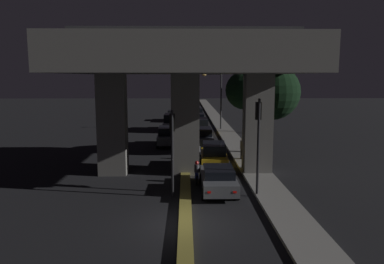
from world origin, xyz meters
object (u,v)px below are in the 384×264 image
at_px(car_grey_third, 203,137).
at_px(motorcycle_blue_filtering_near, 197,174).
at_px(car_grey_lead_oncoming, 167,136).
at_px(motorcycle_black_filtering_mid, 198,153).
at_px(traffic_light_left_of_median, 172,138).
at_px(car_taxi_yellow_fourth, 200,126).
at_px(traffic_light_right_of_median, 258,131).
at_px(car_grey_lead, 218,179).
at_px(motorcycle_red_filtering_far, 194,141).
at_px(car_dark_green_sixth, 197,114).
at_px(street_lamp, 218,96).
at_px(car_dark_blue_fifth, 198,120).
at_px(car_taxi_yellow_second, 214,155).
at_px(car_silver_second_oncoming, 171,121).
at_px(pedestrian_on_sidewalk, 243,149).
at_px(car_taxi_yellow_third_oncoming, 173,115).

height_order(car_grey_third, motorcycle_blue_filtering_near, car_grey_third).
xyz_separation_m(car_grey_lead_oncoming, motorcycle_black_filtering_mid, (2.84, -6.23, -0.36)).
height_order(traffic_light_left_of_median, car_taxi_yellow_fourth, traffic_light_left_of_median).
xyz_separation_m(traffic_light_right_of_median, car_grey_lead, (-2.07, 0.89, -2.92)).
relative_size(car_grey_lead_oncoming, motorcycle_red_filtering_far, 2.11).
bearing_deg(motorcycle_blue_filtering_near, car_dark_green_sixth, -0.21).
distance_m(street_lamp, car_dark_blue_fifth, 5.44).
height_order(car_taxi_yellow_second, car_taxi_yellow_fourth, car_taxi_yellow_fourth).
xyz_separation_m(car_grey_lead, car_taxi_yellow_fourth, (-0.16, 22.24, 0.19)).
xyz_separation_m(traffic_light_right_of_median, street_lamp, (0.06, 26.05, 0.56)).
height_order(street_lamp, car_dark_green_sixth, street_lamp).
bearing_deg(car_dark_green_sixth, car_taxi_yellow_second, 179.61).
bearing_deg(street_lamp, car_taxi_yellow_second, -95.71).
xyz_separation_m(car_dark_green_sixth, car_grey_lead_oncoming, (-3.64, -22.02, -0.02)).
xyz_separation_m(traffic_light_left_of_median, car_silver_second_oncoming, (-1.12, 26.53, -2.24)).
height_order(car_grey_lead, pedestrian_on_sidewalk, pedestrian_on_sidewalk).
xyz_separation_m(street_lamp, car_dark_blue_fifth, (-2.34, 3.59, -3.35)).
bearing_deg(car_silver_second_oncoming, motorcycle_red_filtering_far, 13.54).
relative_size(car_grey_lead, motorcycle_red_filtering_far, 2.40).
relative_size(car_taxi_yellow_fourth, car_dark_blue_fifth, 1.03).
bearing_deg(car_grey_lead_oncoming, car_taxi_yellow_third_oncoming, 179.29).
relative_size(street_lamp, car_taxi_yellow_fourth, 1.66).
bearing_deg(traffic_light_left_of_median, car_grey_third, 81.09).
bearing_deg(pedestrian_on_sidewalk, street_lamp, 91.60).
bearing_deg(pedestrian_on_sidewalk, traffic_light_left_of_median, -120.64).
bearing_deg(street_lamp, car_taxi_yellow_fourth, -128.04).
relative_size(car_dark_green_sixth, car_silver_second_oncoming, 0.94).
distance_m(traffic_light_right_of_median, car_silver_second_oncoming, 27.28).
distance_m(car_grey_third, car_dark_blue_fifth, 14.43).
distance_m(motorcycle_blue_filtering_near, motorcycle_red_filtering_far, 11.88).
bearing_deg(car_grey_lead, motorcycle_blue_filtering_near, 33.68).
bearing_deg(car_taxi_yellow_third_oncoming, motorcycle_red_filtering_far, 7.11).
bearing_deg(motorcycle_red_filtering_far, motorcycle_blue_filtering_near, 177.04).
relative_size(car_dark_blue_fifth, car_dark_green_sixth, 0.98).
xyz_separation_m(car_grey_lead, car_dark_blue_fifth, (-0.21, 28.76, 0.13)).
bearing_deg(car_taxi_yellow_third_oncoming, traffic_light_right_of_median, 9.29).
distance_m(car_grey_lead, car_taxi_yellow_third_oncoming, 35.42).
height_order(traffic_light_right_of_median, car_dark_blue_fifth, traffic_light_right_of_median).
bearing_deg(motorcycle_black_filtering_mid, car_silver_second_oncoming, 6.61).
bearing_deg(traffic_light_right_of_median, street_lamp, 89.87).
height_order(car_taxi_yellow_fourth, car_taxi_yellow_third_oncoming, car_taxi_yellow_fourth).
height_order(street_lamp, car_taxi_yellow_third_oncoming, street_lamp).
bearing_deg(car_taxi_yellow_second, street_lamp, -3.58).
bearing_deg(pedestrian_on_sidewalk, car_silver_second_oncoming, 109.62).
xyz_separation_m(street_lamp, car_grey_lead, (-2.13, -25.16, -3.48)).
distance_m(traffic_light_right_of_median, car_grey_lead, 3.68).
bearing_deg(car_taxi_yellow_third_oncoming, car_dark_green_sixth, 111.55).
bearing_deg(car_grey_lead, motorcycle_red_filtering_far, 4.78).
relative_size(car_silver_second_oncoming, motorcycle_black_filtering_mid, 2.57).
xyz_separation_m(street_lamp, motorcycle_red_filtering_far, (-3.24, -11.51, -3.64)).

